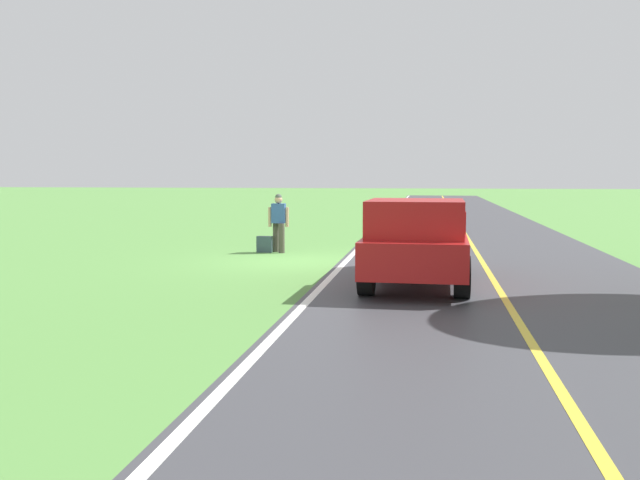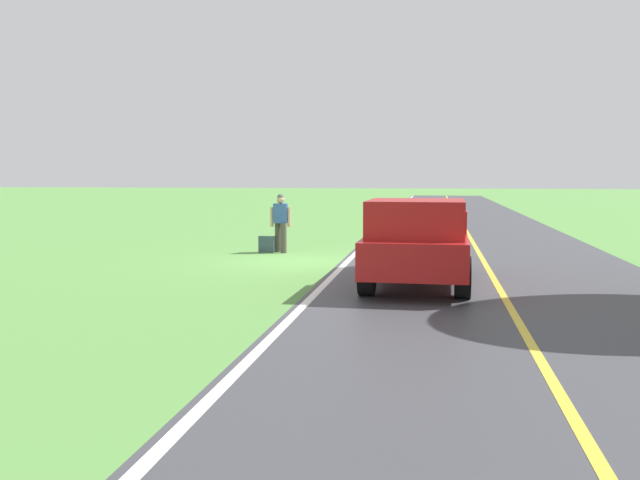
# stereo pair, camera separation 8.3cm
# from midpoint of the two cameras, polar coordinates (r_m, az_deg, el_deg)

# --- Properties ---
(ground_plane) EXTENTS (200.00, 200.00, 0.00)m
(ground_plane) POSITION_cam_midpoint_polar(r_m,az_deg,el_deg) (18.35, -1.92, -1.80)
(ground_plane) COLOR #568E42
(road_surface) EXTENTS (7.55, 120.00, 0.00)m
(road_surface) POSITION_cam_midpoint_polar(r_m,az_deg,el_deg) (18.08, 13.34, -2.05)
(road_surface) COLOR #3D3D42
(road_surface) RESTS_ON ground
(lane_edge_line) EXTENTS (0.16, 117.60, 0.00)m
(lane_edge_line) POSITION_cam_midpoint_polar(r_m,az_deg,el_deg) (18.16, 1.95, -1.86)
(lane_edge_line) COLOR silver
(lane_edge_line) RESTS_ON ground
(lane_centre_line) EXTENTS (0.14, 117.60, 0.00)m
(lane_centre_line) POSITION_cam_midpoint_polar(r_m,az_deg,el_deg) (18.08, 13.34, -2.04)
(lane_centre_line) COLOR gold
(lane_centre_line) RESTS_ON ground
(hitchhiker_walking) EXTENTS (0.62, 0.51, 1.75)m
(hitchhiker_walking) POSITION_cam_midpoint_polar(r_m,az_deg,el_deg) (20.49, -3.55, 1.70)
(hitchhiker_walking) COLOR #4C473D
(hitchhiker_walking) RESTS_ON ground
(suitcase_carried) EXTENTS (0.46, 0.21, 0.48)m
(suitcase_carried) POSITION_cam_midpoint_polar(r_m,az_deg,el_deg) (20.56, -4.73, -0.36)
(suitcase_carried) COLOR #384C56
(suitcase_carried) RESTS_ON ground
(pickup_truck_passing) EXTENTS (2.20, 5.45, 1.82)m
(pickup_truck_passing) POSITION_cam_midpoint_polar(r_m,az_deg,el_deg) (14.51, 7.90, 0.07)
(pickup_truck_passing) COLOR #B21919
(pickup_truck_passing) RESTS_ON ground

